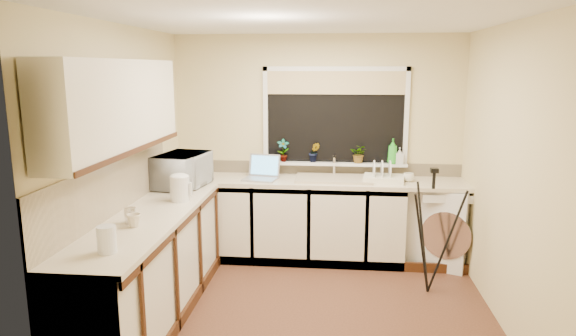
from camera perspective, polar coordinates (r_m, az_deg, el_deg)
The scene contains 33 objects.
floor at distance 4.66m, azimuth 2.24°, elevation -15.43°, with size 3.20×3.20×0.00m, color brown.
ceiling at distance 4.18m, azimuth 2.50°, elevation 16.18°, with size 3.20×3.20×0.00m, color white.
wall_back at distance 5.73m, azimuth 3.25°, elevation 2.54°, with size 3.20×3.20×0.00m, color beige.
wall_front at distance 2.80m, azimuth 0.54°, elevation -6.75°, with size 3.20×3.20×0.00m, color beige.
wall_left at distance 4.63m, azimuth -17.84°, elevation -0.08°, with size 3.00×3.00×0.00m, color beige.
wall_right at distance 4.46m, azimuth 23.37°, elevation -0.89°, with size 3.00×3.00×0.00m, color beige.
base_cabinet_back at distance 5.63m, azimuth -0.29°, elevation -5.89°, with size 2.55×0.60×0.86m, color silver.
base_cabinet_left at distance 4.47m, azimuth -15.17°, elevation -10.97°, with size 0.54×2.40×0.86m, color silver.
worktop_back at distance 5.49m, azimuth 3.07°, elevation -1.49°, with size 3.20×0.60×0.04m, color beige.
worktop_left at distance 4.32m, azimuth -15.47°, elevation -5.43°, with size 0.60×2.40×0.04m, color beige.
upper_cabinet at distance 4.08m, azimuth -18.75°, elevation 6.57°, with size 0.28×1.90×0.70m, color silver.
splashback_left at distance 4.37m, azimuth -19.16°, elevation -2.14°, with size 0.02×2.40×0.45m, color beige.
splashback_back at distance 5.76m, azimuth 3.22°, elevation 0.01°, with size 3.20×0.02×0.14m, color beige.
window_glass at distance 5.67m, azimuth 5.31°, elevation 5.73°, with size 1.50×0.02×1.00m, color black.
window_blind at distance 5.62m, azimuth 5.38°, elevation 9.52°, with size 1.50×0.02×0.25m, color tan.
windowsill at distance 5.68m, azimuth 5.21°, elevation 0.50°, with size 1.60×0.14×0.03m, color white.
sink at distance 5.48m, azimuth 5.17°, elevation -1.20°, with size 0.82×0.46×0.03m, color tan.
faucet at distance 5.64m, azimuth 5.21°, elevation 0.26°, with size 0.03×0.03×0.24m, color silver.
washing_machine at distance 5.74m, azimuth 16.73°, elevation -6.08°, with size 0.60×0.58×0.85m, color white.
laptop at distance 5.51m, azimuth -2.94°, elevation -0.52°, with size 0.40×0.37×0.26m.
kettle at distance 4.68m, azimuth -12.06°, elevation -2.31°, with size 0.17×0.17×0.23m, color silver.
dish_rack at distance 5.46m, azimuth 10.69°, elevation -1.20°, with size 0.42×0.31×0.06m, color #EDE9CD.
tripod at distance 4.92m, azimuth 15.76°, elevation -6.87°, with size 0.59×0.59×1.19m, color black, non-canonical shape.
glass_jug at distance 3.54m, azimuth -19.70°, elevation -7.56°, with size 0.12×0.12×0.18m, color silver.
steel_jar at distance 4.14m, azimuth -17.30°, elevation -5.12°, with size 0.09×0.09×0.12m, color silver.
microwave at distance 5.23m, azimuth -11.76°, elevation -0.25°, with size 0.61×0.41×0.34m, color silver.
plant_a at distance 5.67m, azimuth -0.55°, elevation 1.99°, with size 0.13×0.09×0.26m, color #999999.
plant_b at distance 5.67m, azimuth 2.97°, elevation 1.78°, with size 0.12×0.10×0.22m, color #999999.
plant_d at distance 5.65m, azimuth 7.99°, elevation 1.58°, with size 0.18×0.16×0.20m, color #999999.
soap_bottle_green at distance 5.66m, azimuth 11.67°, elevation 1.86°, with size 0.11×0.11×0.28m, color green.
soap_bottle_clear at distance 5.68m, azimuth 12.41°, elevation 1.36°, with size 0.08×0.08×0.18m, color #999999.
cup_back at distance 5.52m, azimuth 13.40°, elevation -1.03°, with size 0.12×0.12×0.09m, color silver.
cup_left at distance 4.04m, azimuth -16.92°, elevation -5.66°, with size 0.11×0.11×0.10m, color beige.
Camera 1 is at (0.24, -4.15, 2.09)m, focal length 31.65 mm.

